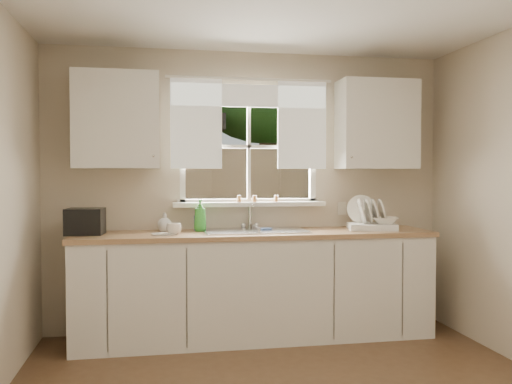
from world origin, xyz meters
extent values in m
cube|color=beige|center=(0.00, 2.00, 0.57)|extent=(3.60, 0.02, 1.15)
cube|color=beige|center=(0.00, 2.00, 2.33)|extent=(3.60, 0.02, 0.35)
cube|color=beige|center=(-1.20, 2.00, 1.65)|extent=(1.20, 0.02, 1.00)
cube|color=beige|center=(1.20, 2.00, 1.65)|extent=(1.20, 0.02, 1.00)
cube|color=white|center=(0.00, 2.02, 1.15)|extent=(1.30, 0.06, 0.05)
cube|color=white|center=(0.00, 2.02, 2.15)|extent=(1.30, 0.06, 0.05)
cube|color=white|center=(-0.60, 2.02, 1.65)|extent=(0.05, 0.06, 1.05)
cube|color=white|center=(0.60, 2.02, 1.65)|extent=(0.05, 0.06, 1.05)
cube|color=white|center=(0.00, 2.02, 1.65)|extent=(0.03, 0.04, 1.00)
cube|color=white|center=(0.00, 2.02, 1.65)|extent=(1.20, 0.04, 0.03)
cube|color=white|center=(0.00, 1.96, 1.13)|extent=(1.38, 0.14, 0.04)
cylinder|color=white|center=(0.00, 1.94, 2.25)|extent=(1.50, 0.02, 0.02)
cube|color=silver|center=(-0.48, 1.95, 1.85)|extent=(0.45, 0.02, 0.80)
cube|color=silver|center=(0.48, 1.95, 1.85)|extent=(0.45, 0.02, 0.80)
cube|color=silver|center=(0.00, 1.95, 2.10)|extent=(1.40, 0.02, 0.20)
cube|color=white|center=(0.00, 1.68, 0.43)|extent=(3.00, 0.62, 0.87)
cube|color=#A47A52|center=(0.00, 1.68, 0.89)|extent=(3.04, 0.65, 0.04)
cube|color=white|center=(-1.15, 1.82, 1.85)|extent=(0.70, 0.33, 0.80)
cube|color=white|center=(1.15, 1.82, 1.85)|extent=(0.70, 0.33, 0.80)
cube|color=beige|center=(0.88, 1.99, 1.08)|extent=(0.08, 0.01, 0.12)
cylinder|color=brown|center=(-0.10, 1.94, 1.18)|extent=(0.04, 0.04, 0.06)
cylinder|color=brown|center=(0.04, 1.94, 1.18)|extent=(0.04, 0.04, 0.06)
cylinder|color=brown|center=(0.24, 1.94, 1.18)|extent=(0.04, 0.04, 0.06)
cube|color=#335421|center=(0.00, 7.00, -0.02)|extent=(20.00, 10.00, 0.02)
cube|color=#856649|center=(0.00, 5.00, 0.90)|extent=(8.00, 0.10, 1.80)
cube|color=maroon|center=(-1.20, 8.50, 1.10)|extent=(3.00, 3.00, 2.20)
cube|color=black|center=(-1.20, 8.50, 2.35)|extent=(3.20, 3.20, 0.30)
cylinder|color=#423021|center=(1.40, 8.00, 1.60)|extent=(0.36, 0.36, 3.20)
sphere|color=#214716|center=(1.40, 8.00, 4.00)|extent=(4.00, 4.00, 4.00)
sphere|color=#214716|center=(0.30, 9.50, 4.50)|extent=(3.20, 3.20, 3.20)
cube|color=#B7B7BC|center=(0.00, 1.71, 0.83)|extent=(0.84, 0.46, 0.18)
cube|color=#B7B7BC|center=(0.00, 1.71, 0.92)|extent=(0.88, 0.50, 0.01)
cube|color=#B7B7BC|center=(0.00, 1.71, 0.89)|extent=(0.02, 0.41, 0.14)
cylinder|color=silver|center=(0.00, 1.96, 1.02)|extent=(0.03, 0.03, 0.22)
cylinder|color=silver|center=(0.00, 1.88, 1.13)|extent=(0.02, 0.18, 0.02)
sphere|color=silver|center=(-0.06, 1.96, 0.94)|extent=(0.05, 0.05, 0.05)
sphere|color=silver|center=(0.06, 1.96, 0.94)|extent=(0.05, 0.05, 0.05)
cube|color=white|center=(1.04, 1.67, 0.94)|extent=(0.47, 0.39, 0.05)
cylinder|color=white|center=(0.99, 1.79, 1.08)|extent=(0.27, 0.13, 0.25)
cylinder|color=white|center=(0.96, 1.69, 1.07)|extent=(0.12, 0.23, 0.22)
cylinder|color=white|center=(1.01, 1.67, 1.07)|extent=(0.12, 0.23, 0.22)
cylinder|color=white|center=(1.07, 1.66, 1.07)|extent=(0.12, 0.23, 0.22)
cylinder|color=white|center=(1.13, 1.65, 1.07)|extent=(0.12, 0.23, 0.22)
imported|color=white|center=(1.15, 1.63, 0.99)|extent=(0.31, 0.31, 0.06)
imported|color=green|center=(-0.46, 1.80, 1.05)|extent=(0.14, 0.14, 0.28)
imported|color=blue|center=(-0.46, 1.84, 1.01)|extent=(0.10, 0.10, 0.19)
imported|color=beige|center=(-0.76, 1.85, 0.99)|extent=(0.15, 0.15, 0.16)
cylinder|color=silver|center=(-0.77, 1.58, 0.92)|extent=(0.20, 0.20, 0.01)
imported|color=white|center=(-0.69, 1.59, 0.96)|extent=(0.15, 0.15, 0.09)
cube|color=black|center=(-1.40, 1.72, 1.02)|extent=(0.31, 0.28, 0.21)
camera|label=1|loc=(-0.81, -2.84, 1.41)|focal=38.00mm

